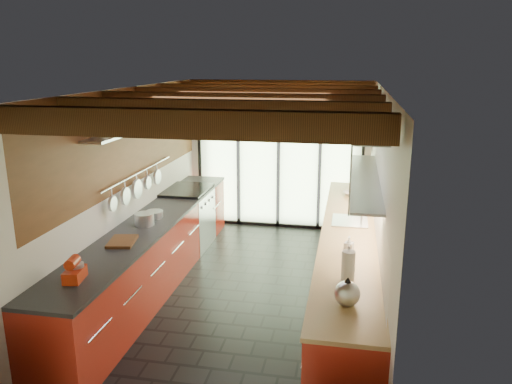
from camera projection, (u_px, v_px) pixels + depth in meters
ground at (247, 292)px, 6.53m from camera, size 5.50×5.50×0.00m
room_shell at (247, 168)px, 6.10m from camera, size 5.50×5.50×5.50m
ceiling_beams at (253, 99)px, 6.25m from camera, size 3.14×5.06×4.90m
glass_door at (279, 136)px, 8.65m from camera, size 2.95×0.10×2.90m
left_counter at (154, 252)px, 6.64m from camera, size 0.68×5.00×0.92m
range_stove at (188, 218)px, 8.01m from camera, size 0.66×0.90×0.97m
right_counter at (348, 266)px, 6.18m from camera, size 0.68×5.00×0.92m
sink_assembly at (351, 218)px, 6.42m from camera, size 0.45×0.52×0.43m
upper_cabinets_right at (366, 152)px, 6.07m from camera, size 0.34×3.00×3.00m
left_wall_fixtures at (139, 147)px, 6.49m from camera, size 0.28×2.60×0.96m
stand_mixer at (75, 271)px, 4.71m from camera, size 0.19×0.29×0.24m
pot_large at (144, 219)px, 6.27m from camera, size 0.30×0.30×0.15m
pot_small at (154, 214)px, 6.59m from camera, size 0.29×0.29×0.09m
cutting_board at (122, 241)px, 5.68m from camera, size 0.35×0.44×0.03m
kettle at (347, 292)px, 4.24m from camera, size 0.25×0.29×0.26m
paper_towel at (348, 266)px, 4.70m from camera, size 0.16×0.16×0.34m
soap_bottle at (349, 245)px, 5.33m from camera, size 0.11×0.11×0.20m
bowl at (350, 194)px, 7.65m from camera, size 0.26×0.26×0.05m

